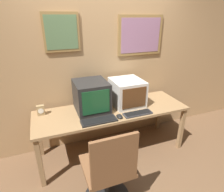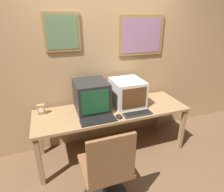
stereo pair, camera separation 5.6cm
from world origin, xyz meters
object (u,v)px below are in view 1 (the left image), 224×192
mouse_far_corner (119,117)px  mouse_near_keyboard (120,116)px  keyboard_main (99,121)px  desk_clock (41,110)px  monitor_right (127,92)px  keyboard_side (138,113)px  office_chair (109,174)px  monitor_left (91,96)px

mouse_far_corner → mouse_near_keyboard: bearing=6.0°
keyboard_main → desk_clock: (-0.67, 0.44, 0.06)m
monitor_right → mouse_near_keyboard: (-0.26, -0.34, -0.17)m
mouse_near_keyboard → mouse_far_corner: bearing=-174.0°
keyboard_main → keyboard_side: size_ratio=1.15×
keyboard_main → keyboard_side: bearing=-0.8°
monitor_right → keyboard_side: 0.39m
keyboard_main → mouse_far_corner: 0.27m
keyboard_main → keyboard_side: (0.55, -0.01, 0.00)m
desk_clock → office_chair: size_ratio=0.14×
office_chair → monitor_left: bearing=84.9°
monitor_right → mouse_near_keyboard: size_ratio=4.39×
keyboard_side → mouse_near_keyboard: size_ratio=3.67×
keyboard_side → office_chair: 0.90m
desk_clock → mouse_near_keyboard: bearing=-24.9°
mouse_far_corner → office_chair: office_chair is taller
monitor_left → desk_clock: size_ratio=3.47×
monitor_left → desk_clock: bearing=172.2°
monitor_left → desk_clock: monitor_left is taller
mouse_far_corner → monitor_left: bearing=127.0°
mouse_near_keyboard → keyboard_side: bearing=-1.2°
keyboard_side → desk_clock: size_ratio=2.86×
monitor_left → mouse_near_keyboard: bearing=-51.3°
keyboard_side → mouse_far_corner: (-0.28, 0.00, 0.01)m
desk_clock → mouse_far_corner: bearing=-25.4°
keyboard_main → office_chair: size_ratio=0.45×
monitor_left → office_chair: size_ratio=0.48×
keyboard_main → mouse_far_corner: (0.27, -0.00, 0.01)m
keyboard_main → office_chair: bearing=-98.0°
office_chair → mouse_far_corner: bearing=58.4°
monitor_left → mouse_near_keyboard: 0.49m
keyboard_side → office_chair: office_chair is taller
monitor_right → keyboard_main: (-0.54, -0.34, -0.18)m
monitor_left → desk_clock: (-0.67, 0.09, -0.14)m
monitor_left → mouse_far_corner: bearing=-53.0°
keyboard_side → office_chair: bearing=-137.9°
mouse_near_keyboard → monitor_right: bearing=53.0°
office_chair → desk_clock: bearing=120.3°
monitor_right → keyboard_side: monitor_right is taller
mouse_far_corner → desk_clock: 1.04m
keyboard_main → monitor_left: bearing=89.6°
monitor_left → monitor_right: bearing=-1.1°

